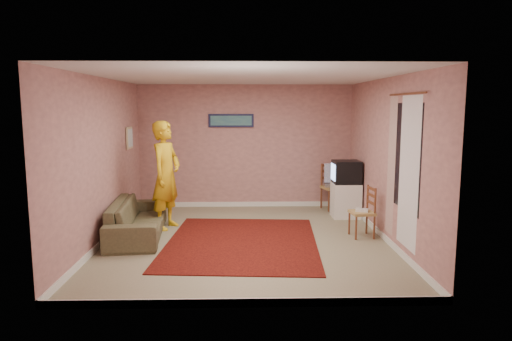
{
  "coord_description": "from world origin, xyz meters",
  "views": [
    {
      "loc": [
        -0.01,
        -7.16,
        2.16
      ],
      "look_at": [
        0.18,
        0.6,
        1.05
      ],
      "focal_mm": 32.0,
      "sensor_mm": 36.0,
      "label": 1
    }
  ],
  "objects_px": {
    "chair_a": "(333,182)",
    "person": "(166,175)",
    "tv_cabinet": "(346,200)",
    "chair_b": "(362,206)",
    "sofa": "(138,219)",
    "crt_tv": "(346,172)"
  },
  "relations": [
    {
      "from": "tv_cabinet",
      "to": "person",
      "type": "distance_m",
      "value": 3.48
    },
    {
      "from": "sofa",
      "to": "crt_tv",
      "type": "bearing_deg",
      "value": -77.3
    },
    {
      "from": "chair_a",
      "to": "chair_b",
      "type": "relative_size",
      "value": 1.16
    },
    {
      "from": "tv_cabinet",
      "to": "person",
      "type": "bearing_deg",
      "value": -167.96
    },
    {
      "from": "tv_cabinet",
      "to": "person",
      "type": "height_order",
      "value": "person"
    },
    {
      "from": "crt_tv",
      "to": "person",
      "type": "bearing_deg",
      "value": -168.66
    },
    {
      "from": "chair_a",
      "to": "sofa",
      "type": "distance_m",
      "value": 4.12
    },
    {
      "from": "tv_cabinet",
      "to": "chair_b",
      "type": "distance_m",
      "value": 1.37
    },
    {
      "from": "sofa",
      "to": "chair_a",
      "type": "bearing_deg",
      "value": -67.73
    },
    {
      "from": "chair_a",
      "to": "person",
      "type": "relative_size",
      "value": 0.28
    },
    {
      "from": "person",
      "to": "sofa",
      "type": "bearing_deg",
      "value": 163.75
    },
    {
      "from": "tv_cabinet",
      "to": "chair_b",
      "type": "xyz_separation_m",
      "value": [
        -0.03,
        -1.36,
        0.18
      ]
    },
    {
      "from": "tv_cabinet",
      "to": "crt_tv",
      "type": "relative_size",
      "value": 1.28
    },
    {
      "from": "chair_a",
      "to": "sofa",
      "type": "xyz_separation_m",
      "value": [
        -3.63,
        -1.91,
        -0.28
      ]
    },
    {
      "from": "tv_cabinet",
      "to": "person",
      "type": "xyz_separation_m",
      "value": [
        -3.35,
        -0.71,
        0.62
      ]
    },
    {
      "from": "chair_a",
      "to": "person",
      "type": "bearing_deg",
      "value": -173.38
    },
    {
      "from": "tv_cabinet",
      "to": "sofa",
      "type": "distance_m",
      "value": 3.95
    },
    {
      "from": "tv_cabinet",
      "to": "crt_tv",
      "type": "height_order",
      "value": "crt_tv"
    },
    {
      "from": "crt_tv",
      "to": "chair_b",
      "type": "distance_m",
      "value": 1.41
    },
    {
      "from": "chair_b",
      "to": "tv_cabinet",
      "type": "bearing_deg",
      "value": 172.03
    },
    {
      "from": "chair_a",
      "to": "chair_b",
      "type": "distance_m",
      "value": 2.04
    },
    {
      "from": "chair_b",
      "to": "person",
      "type": "bearing_deg",
      "value": -107.66
    }
  ]
}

